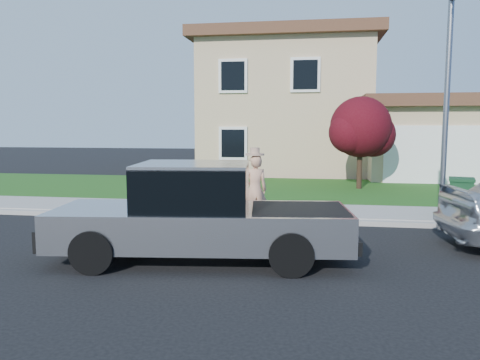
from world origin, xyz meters
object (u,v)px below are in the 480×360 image
(ornamental_tree, at_px, (362,130))
(trash_bin, at_px, (461,197))
(street_lamp, at_px, (448,99))
(woman, at_px, (255,188))
(pickup_truck, at_px, (200,215))

(ornamental_tree, relative_size, trash_bin, 3.51)
(trash_bin, xyz_separation_m, street_lamp, (-0.73, -1.15, 2.33))
(woman, relative_size, ornamental_tree, 0.56)
(woman, distance_m, ornamental_tree, 7.24)
(pickup_truck, relative_size, ornamental_tree, 1.63)
(pickup_truck, distance_m, woman, 3.22)
(ornamental_tree, relative_size, street_lamp, 0.64)
(pickup_truck, bearing_deg, woman, 73.31)
(pickup_truck, bearing_deg, trash_bin, 30.96)
(street_lamp, bearing_deg, woman, 175.48)
(trash_bin, bearing_deg, ornamental_tree, 124.32)
(pickup_truck, relative_size, woman, 2.92)
(woman, bearing_deg, ornamental_tree, -134.98)
(trash_bin, height_order, street_lamp, street_lamp)
(ornamental_tree, height_order, trash_bin, ornamental_tree)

